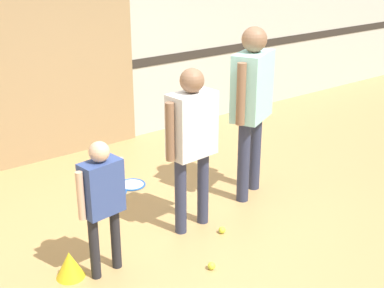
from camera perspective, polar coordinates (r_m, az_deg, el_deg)
name	(u,v)px	position (r m, az deg, el deg)	size (l,w,h in m)	color
ground_plane	(199,235)	(5.10, 0.72, -9.72)	(16.00, 16.00, 0.00)	tan
wall_back	(64,27)	(6.75, -13.50, 12.00)	(16.00, 0.07, 3.20)	beige
wall_panel	(33,73)	(6.62, -16.56, 7.26)	(2.67, 0.05, 2.23)	#9E7F56
person_instructor	(192,133)	(4.82, 0.00, 1.18)	(0.59, 0.28, 1.56)	#2D334C
person_student_left	(102,194)	(4.30, -9.60, -5.30)	(0.44, 0.22, 1.17)	#232328
person_student_right	(252,95)	(5.48, 6.42, 5.22)	(0.63, 0.47, 1.81)	#2D334C
racket_spare_on_floor	(113,193)	(5.92, -8.40, -5.17)	(0.40, 0.51, 0.03)	blue
racket_second_spare	(130,185)	(6.07, -6.58, -4.37)	(0.54, 0.31, 0.03)	blue
tennis_ball_near_instructor	(222,230)	(5.12, 3.22, -9.14)	(0.07, 0.07, 0.07)	#CCE038
tennis_ball_by_spare_racket	(121,185)	(6.02, -7.60, -4.41)	(0.07, 0.07, 0.07)	#CCE038
tennis_ball_stray_left	(212,266)	(4.62, 2.09, -12.86)	(0.07, 0.07, 0.07)	#CCE038
training_cone	(70,265)	(4.59, -12.91, -12.44)	(0.24, 0.24, 0.23)	yellow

